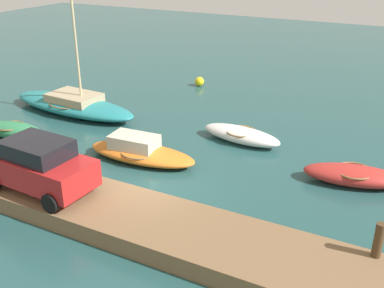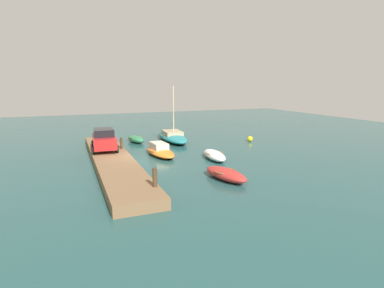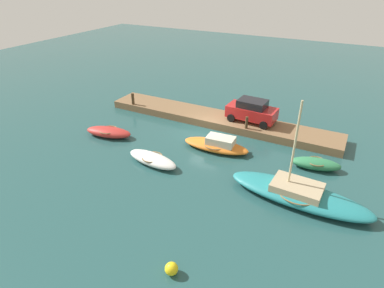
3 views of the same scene
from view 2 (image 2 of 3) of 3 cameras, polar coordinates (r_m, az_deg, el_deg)
name	(u,v)px [view 2 (image 2 of 3)]	position (r m, az deg, el deg)	size (l,w,h in m)	color
ground_plane	(139,162)	(24.85, -9.69, -3.34)	(84.00, 84.00, 0.00)	#234C4C
dock_platform	(113,161)	(24.45, -14.34, -3.03)	(19.89, 2.81, 0.62)	brown
rowboat_white	(214,155)	(25.52, 4.14, -2.04)	(3.97, 1.79, 0.67)	white
rowboat_red	(226,174)	(20.23, 6.21, -5.50)	(3.89, 2.08, 0.73)	#B72D28
motorboat_orange	(160,151)	(26.94, -5.87, -1.24)	(4.91, 2.05, 1.07)	orange
dinghy_green	(136,139)	(33.19, -10.28, 0.91)	(3.26, 1.77, 0.72)	#2D7A4C
sailboat_teal	(172,136)	(33.85, -3.68, 1.46)	(8.03, 2.80, 5.87)	teal
mooring_post_west	(121,143)	(27.19, -12.83, 0.15)	(0.22, 0.22, 0.96)	#47331E
mooring_post_mid_west	(155,177)	(16.92, -6.84, -6.12)	(0.26, 0.26, 1.03)	#47331E
parked_car	(104,139)	(26.83, -15.86, 0.83)	(3.97, 2.16, 1.81)	#B21E1E
marker_buoy	(250,139)	(33.79, 10.61, 0.94)	(0.58, 0.58, 0.58)	yellow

